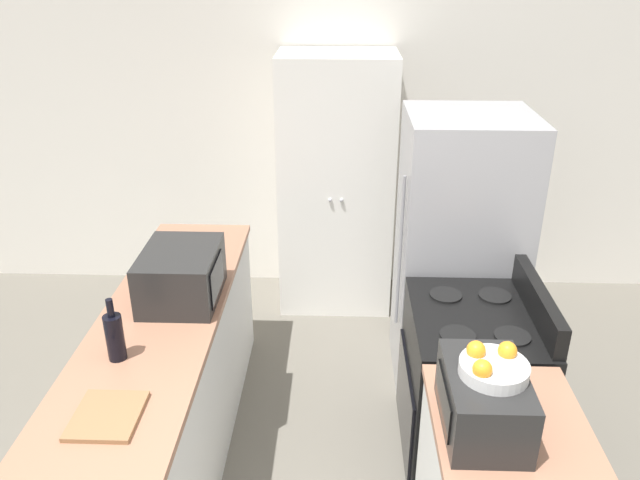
{
  "coord_description": "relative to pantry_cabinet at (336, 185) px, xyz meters",
  "views": [
    {
      "loc": [
        0.11,
        -1.42,
        2.55
      ],
      "look_at": [
        0.0,
        1.8,
        1.05
      ],
      "focal_mm": 35.0,
      "sensor_mm": 36.0,
      "label": 1
    }
  ],
  "objects": [
    {
      "name": "pantry_cabinet",
      "position": [
        0.0,
        0.0,
        0.0
      ],
      "size": [
        0.83,
        0.6,
        1.92
      ],
      "color": "white",
      "rests_on": "ground_plane"
    },
    {
      "name": "microwave",
      "position": [
        -0.78,
        -1.57,
        0.07
      ],
      "size": [
        0.39,
        0.49,
        0.27
      ],
      "color": "black",
      "rests_on": "counter_left"
    },
    {
      "name": "cutting_board",
      "position": [
        -0.86,
        -2.5,
        -0.05
      ],
      "size": [
        0.26,
        0.29,
        0.02
      ],
      "color": "#8E6642",
      "rests_on": "counter_left"
    },
    {
      "name": "wine_bottle",
      "position": [
        -0.95,
        -2.11,
        0.05
      ],
      "size": [
        0.08,
        0.08,
        0.3
      ],
      "color": "black",
      "rests_on": "counter_left"
    },
    {
      "name": "wall_back",
      "position": [
        -0.08,
        0.34,
        0.34
      ],
      "size": [
        7.0,
        0.06,
        2.6
      ],
      "color": "silver",
      "rests_on": "ground_plane"
    },
    {
      "name": "stove",
      "position": [
        0.72,
        -1.7,
        -0.5
      ],
      "size": [
        0.66,
        0.79,
        1.06
      ],
      "color": "black",
      "rests_on": "ground_plane"
    },
    {
      "name": "fruit_bowl",
      "position": [
        0.59,
        -2.5,
        0.22
      ],
      "size": [
        0.25,
        0.25,
        0.1
      ],
      "color": "silver",
      "rests_on": "toaster_oven"
    },
    {
      "name": "refrigerator",
      "position": [
        0.76,
        -0.92,
        -0.1
      ],
      "size": [
        0.75,
        0.69,
        1.72
      ],
      "color": "#A3A3A8",
      "rests_on": "ground_plane"
    },
    {
      "name": "toaster_oven",
      "position": [
        0.58,
        -2.5,
        0.06
      ],
      "size": [
        0.3,
        0.45,
        0.25
      ],
      "color": "black",
      "rests_on": "counter_right"
    },
    {
      "name": "counter_left",
      "position": [
        -0.86,
        -1.74,
        -0.53
      ],
      "size": [
        0.6,
        2.24,
        0.9
      ],
      "color": "silver",
      "rests_on": "ground_plane"
    }
  ]
}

